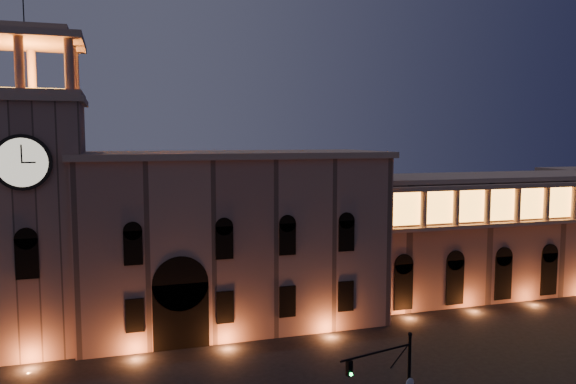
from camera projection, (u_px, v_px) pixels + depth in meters
The scene contains 3 objects.
government_building at pixel (232, 238), 57.20m from camera, with size 30.80×12.80×17.60m.
clock_tower at pixel (32, 210), 50.46m from camera, with size 9.80×9.80×32.40m.
colonnade_wing at pixel (500, 232), 69.35m from camera, with size 40.60×11.50×14.50m.
Camera 1 is at (-13.46, -33.67, 19.04)m, focal length 35.00 mm.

